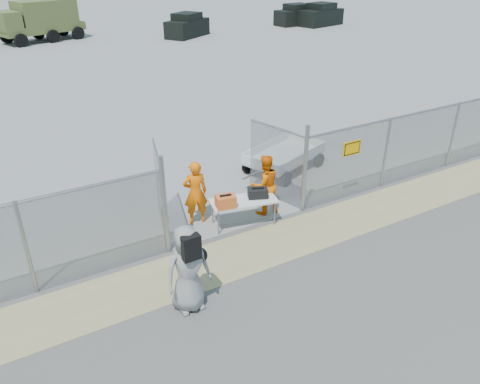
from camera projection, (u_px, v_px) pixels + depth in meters
ground at (284, 270)px, 10.65m from camera, size 160.00×160.00×0.00m
tarmac_inside at (23, 28)px, 42.91m from camera, size 160.00×80.00×0.01m
dirt_strip at (260, 248)px, 11.42m from camera, size 44.00×1.60×0.01m
chain_link_fence at (240, 192)px, 11.68m from camera, size 40.00×0.20×2.20m
folding_table at (244, 212)px, 12.25m from camera, size 1.83×1.06×0.73m
orange_bag at (226, 201)px, 11.69m from camera, size 0.54×0.42×0.31m
black_duffel at (258, 193)px, 12.16m from camera, size 0.59×0.48×0.25m
security_worker_left at (195, 193)px, 12.12m from camera, size 0.71×0.54×1.76m
security_worker_right at (265, 185)px, 12.59m from camera, size 0.87×0.70×1.70m
visitor at (188, 269)px, 9.13m from camera, size 0.94×0.62×1.90m
utility_trailer at (284, 158)px, 15.29m from camera, size 3.85×2.84×0.84m
military_truck at (41, 21)px, 36.04m from camera, size 6.68×4.09×2.99m
parked_vehicle_near at (187, 25)px, 38.07m from camera, size 4.40×3.74×1.83m
parked_vehicle_mid at (297, 15)px, 43.94m from camera, size 4.22×2.08×1.86m
parked_vehicle_far at (321, 15)px, 43.62m from camera, size 4.69×2.88×1.97m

